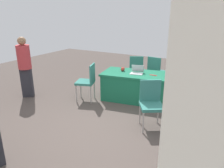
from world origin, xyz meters
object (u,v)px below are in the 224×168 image
person_presenter (192,104)px  person_organiser (25,64)px  laptop_silver (137,72)px  yarn_ball (123,69)px  chair_tucked_left (156,70)px  chair_near_front (88,80)px  chair_back_row (151,101)px  table_foreground (137,86)px  chair_tucked_right (136,68)px  scissors_red (153,75)px  chair_aisle (184,84)px

person_presenter → person_organiser: (4.34, -0.56, -0.02)m
laptop_silver → yarn_ball: laptop_silver is taller
chair_tucked_left → laptop_silver: size_ratio=2.62×
chair_near_front → chair_back_row: 1.95m
table_foreground → person_presenter: (-1.63, 1.83, 0.56)m
chair_tucked_left → chair_back_row: chair_tucked_left is taller
chair_tucked_right → scissors_red: size_ratio=5.25×
person_organiser → laptop_silver: bearing=-9.5°
chair_tucked_right → person_organiser: person_organiser is taller
chair_tucked_left → laptop_silver: bearing=-87.0°
chair_near_front → laptop_silver: (-1.08, -0.67, 0.19)m
person_organiser → laptop_silver: (-2.70, -1.24, -0.14)m
table_foreground → person_presenter: person_presenter is taller
chair_tucked_right → table_foreground: bearing=-90.6°
table_foreground → chair_tucked_right: bearing=-64.8°
chair_back_row → yarn_ball: size_ratio=8.84×
chair_tucked_left → chair_tucked_right: bearing=-172.1°
chair_near_front → chair_back_row: (-1.88, 0.50, -0.02)m
chair_aisle → chair_back_row: size_ratio=1.00×
scissors_red → table_foreground: bearing=-0.7°
person_presenter → person_organiser: bearing=-76.3°
person_organiser → laptop_silver: person_organiser is taller
chair_tucked_right → person_organiser: (2.19, 2.39, 0.37)m
chair_aisle → table_foreground: bearing=-75.3°
chair_back_row → laptop_silver: chair_back_row is taller
chair_back_row → laptop_silver: bearing=-87.0°
table_foreground → chair_near_front: chair_near_front is taller
table_foreground → chair_back_row: bearing=123.2°
chair_near_front → chair_aisle: 2.42m
chair_back_row → person_presenter: bearing=111.6°
chair_aisle → laptop_silver: bearing=-74.4°
chair_back_row → yarn_ball: 1.73m
chair_tucked_right → person_presenter: 3.68m
chair_near_front → scissors_red: chair_near_front is taller
chair_back_row → person_presenter: (-0.84, 0.63, 0.37)m
table_foreground → yarn_ball: 0.61m
chair_near_front → scissors_red: 1.67m
person_presenter → chair_back_row: bearing=-105.8°
chair_back_row → person_organiser: bearing=-30.3°
person_organiser → laptop_silver: 2.97m
chair_near_front → chair_tucked_left: bearing=-54.1°
chair_tucked_left → chair_aisle: (-1.01, 0.87, -0.02)m
chair_tucked_left → chair_back_row: 2.39m
chair_near_front → chair_tucked_right: bearing=-37.2°
chair_near_front → laptop_silver: 1.28m
chair_near_front → person_presenter: 2.97m
chair_tucked_right → scissors_red: (-0.94, 1.11, 0.19)m
person_organiser → yarn_ball: 2.61m
chair_tucked_right → chair_aisle: 1.89m
table_foreground → chair_near_front: (1.10, 0.69, 0.21)m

